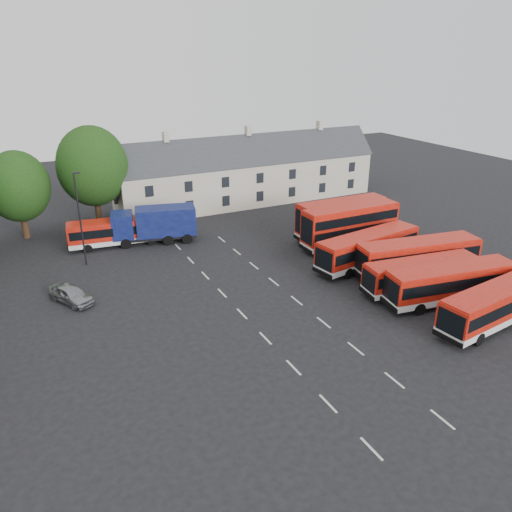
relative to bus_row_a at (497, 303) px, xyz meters
The scene contains 14 objects.
ground 18.22m from the bus_row_a, 154.07° to the left, with size 140.00×140.00×0.00m, color black.
lane_markings 17.10m from the bus_row_a, 144.27° to the left, with size 5.15×33.80×0.01m.
terrace_houses 38.05m from the bus_row_a, 93.47° to the left, with size 35.70×7.13×10.06m.
bus_row_a is the anchor object (origin of this frame).
bus_row_b 4.21m from the bus_row_a, 93.83° to the left, with size 11.40×4.20×3.15m.
bus_row_c 6.81m from the bus_row_a, 98.26° to the left, with size 10.46×3.66×2.90m.
bus_row_d 9.63m from the bus_row_a, 82.69° to the left, with size 11.88×4.46×3.28m.
bus_row_e 13.33m from the bus_row_a, 96.62° to the left, with size 11.59×4.25×3.20m.
bus_dd_south 18.15m from the bus_row_a, 90.12° to the left, with size 10.66×2.49×4.37m.
bus_dd_north 20.77m from the bus_row_a, 88.06° to the left, with size 10.35×2.53×4.23m.
bus_north 36.28m from the bus_row_a, 126.67° to the left, with size 10.30×3.51×2.85m.
box_truck 33.50m from the bus_row_a, 122.21° to the left, with size 9.08×4.62×3.80m.
silver_car 33.23m from the bus_row_a, 147.43° to the left, with size 1.75×4.34×1.48m, color #97989E.
lamppost 36.18m from the bus_row_a, 135.36° to the left, with size 0.63×0.29×9.06m.
Camera 1 is at (-14.36, -29.31, 19.28)m, focal length 35.00 mm.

